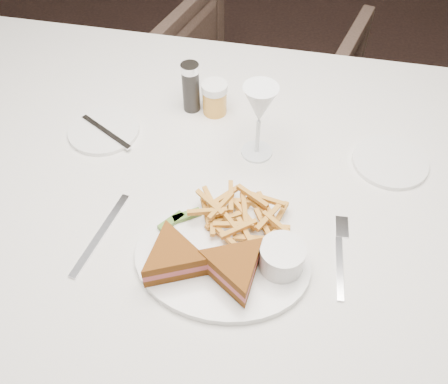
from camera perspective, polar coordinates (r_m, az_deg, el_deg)
ground at (r=1.66m, az=-5.32°, el=-17.83°), size 5.00×5.00×0.00m
table at (r=1.33m, az=0.38°, el=-10.55°), size 1.64×1.12×0.75m
chair_far at (r=1.96m, az=3.58°, el=11.76°), size 0.80×0.77×0.68m
table_setting at (r=0.95m, az=0.71°, el=-1.52°), size 0.80×0.58×0.18m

